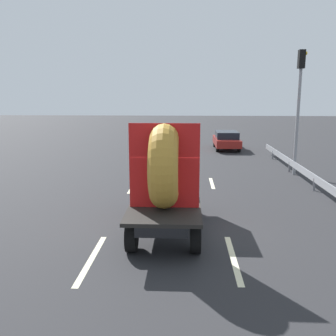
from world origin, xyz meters
name	(u,v)px	position (x,y,z in m)	size (l,w,h in m)	color
ground_plane	(177,229)	(0.00, 0.00, 0.00)	(120.00, 120.00, 0.00)	#28282B
flatbed_truck	(167,175)	(-0.33, 0.23, 1.69)	(2.02, 4.98, 3.41)	black
distant_sedan	(227,140)	(3.32, 17.27, 0.73)	(1.78, 4.16, 1.36)	black
traffic_light	(299,96)	(5.92, 8.39, 4.06)	(0.42, 0.36, 6.27)	gray
guardrail	(301,170)	(5.85, 7.06, 0.53)	(0.10, 16.02, 0.71)	gray
lane_dash_left_near	(91,259)	(-2.15, -2.24, 0.00)	(2.99, 0.16, 0.01)	beige
lane_dash_left_far	(133,186)	(-2.15, 5.51, 0.00)	(2.72, 0.16, 0.01)	beige
lane_dash_right_near	(233,258)	(1.49, -2.04, 0.00)	(2.94, 0.16, 0.01)	beige
lane_dash_right_far	(212,183)	(1.49, 6.21, 0.00)	(2.19, 0.16, 0.01)	beige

